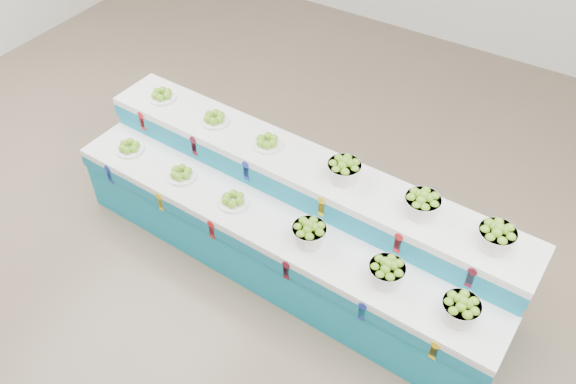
{
  "coord_description": "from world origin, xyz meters",
  "views": [
    {
      "loc": [
        2.19,
        -2.64,
        4.35
      ],
      "look_at": [
        0.29,
        0.38,
        0.87
      ],
      "focal_mm": 36.84,
      "sensor_mm": 36.0,
      "label": 1
    }
  ],
  "objects_px": {
    "display_stand": "(288,221)",
    "plate_upper_mid": "(214,118)",
    "basket_upper_right": "(496,237)",
    "basket_lower_left": "(309,233)"
  },
  "relations": [
    {
      "from": "display_stand",
      "to": "plate_upper_mid",
      "type": "xyz_separation_m",
      "value": [
        -0.98,
        0.29,
        0.56
      ]
    },
    {
      "from": "display_stand",
      "to": "basket_lower_left",
      "type": "relative_size",
      "value": 14.61
    },
    {
      "from": "display_stand",
      "to": "plate_upper_mid",
      "type": "relative_size",
      "value": 15.47
    },
    {
      "from": "plate_upper_mid",
      "to": "basket_upper_right",
      "type": "xyz_separation_m",
      "value": [
        2.65,
        -0.1,
        0.06
      ]
    },
    {
      "from": "display_stand",
      "to": "basket_lower_left",
      "type": "distance_m",
      "value": 0.56
    },
    {
      "from": "display_stand",
      "to": "basket_upper_right",
      "type": "relative_size",
      "value": 14.61
    },
    {
      "from": "display_stand",
      "to": "basket_lower_left",
      "type": "xyz_separation_m",
      "value": [
        0.37,
        -0.27,
        0.32
      ]
    },
    {
      "from": "plate_upper_mid",
      "to": "basket_upper_right",
      "type": "bearing_deg",
      "value": -2.24
    },
    {
      "from": "basket_lower_left",
      "to": "basket_upper_right",
      "type": "xyz_separation_m",
      "value": [
        1.3,
        0.46,
        0.3
      ]
    },
    {
      "from": "basket_upper_right",
      "to": "basket_lower_left",
      "type": "bearing_deg",
      "value": -160.56
    }
  ]
}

